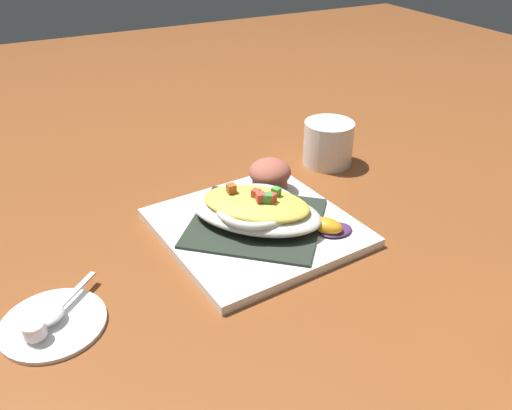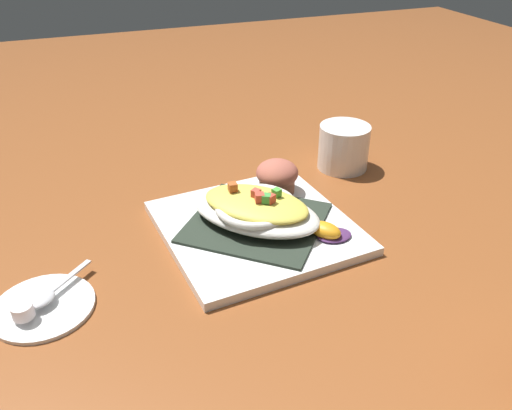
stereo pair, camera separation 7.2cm
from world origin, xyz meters
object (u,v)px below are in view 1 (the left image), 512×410
object	(u,v)px
square_plate	(256,227)
gratin_dish	(256,209)
orange_garnish	(329,227)
creamer_saucer	(53,322)
spoon	(54,312)
coffee_mug	(327,145)
muffin	(270,175)
creamer_cup_0	(34,330)

from	to	relation	value
square_plate	gratin_dish	bearing A→B (deg)	-161.26
orange_garnish	creamer_saucer	distance (m)	0.36
orange_garnish	spoon	bearing A→B (deg)	89.25
gratin_dish	orange_garnish	xyz separation A→B (m)	(-0.06, -0.08, -0.02)
coffee_mug	spoon	bearing A→B (deg)	111.83
muffin	creamer_saucer	size ratio (longest dim) A/B	0.55
spoon	creamer_cup_0	size ratio (longest dim) A/B	3.40
muffin	coffee_mug	bearing A→B (deg)	-67.21
creamer_saucer	creamer_cup_0	distance (m)	0.03
gratin_dish	muffin	xyz separation A→B (m)	(0.08, -0.06, 0.00)
orange_garnish	muffin	bearing A→B (deg)	6.36
spoon	creamer_cup_0	xyz separation A→B (m)	(-0.02, 0.02, 0.00)
gratin_dish	orange_garnish	bearing A→B (deg)	-129.42
coffee_mug	creamer_cup_0	size ratio (longest dim) A/B	4.77
orange_garnish	gratin_dish	bearing A→B (deg)	50.58
spoon	creamer_cup_0	distance (m)	0.03
muffin	orange_garnish	world-z (taller)	muffin
orange_garnish	creamer_cup_0	world-z (taller)	orange_garnish
creamer_saucer	spoon	world-z (taller)	spoon
gratin_dish	coffee_mug	size ratio (longest dim) A/B	1.83
orange_garnish	coffee_mug	world-z (taller)	coffee_mug
muffin	creamer_cup_0	size ratio (longest dim) A/B	2.68
spoon	orange_garnish	bearing A→B (deg)	-90.75
muffin	square_plate	bearing A→B (deg)	140.09
orange_garnish	coffee_mug	size ratio (longest dim) A/B	0.53
spoon	creamer_saucer	bearing A→B (deg)	133.49
coffee_mug	orange_garnish	bearing A→B (deg)	146.69
square_plate	gratin_dish	size ratio (longest dim) A/B	1.20
square_plate	muffin	distance (m)	0.10
square_plate	coffee_mug	world-z (taller)	coffee_mug
gratin_dish	creamer_cup_0	world-z (taller)	gratin_dish
gratin_dish	orange_garnish	world-z (taller)	gratin_dish
gratin_dish	creamer_saucer	distance (m)	0.29
spoon	creamer_cup_0	world-z (taller)	creamer_cup_0
gratin_dish	spoon	xyz separation A→B (m)	(-0.06, 0.28, -0.02)
gratin_dish	creamer_saucer	world-z (taller)	gratin_dish
gratin_dish	creamer_saucer	bearing A→B (deg)	102.58
square_plate	creamer_saucer	xyz separation A→B (m)	(-0.06, 0.28, -0.00)
orange_garnish	creamer_saucer	bearing A→B (deg)	89.88
square_plate	coffee_mug	distance (m)	0.25
square_plate	creamer_cup_0	distance (m)	0.31
square_plate	spoon	size ratio (longest dim) A/B	3.07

